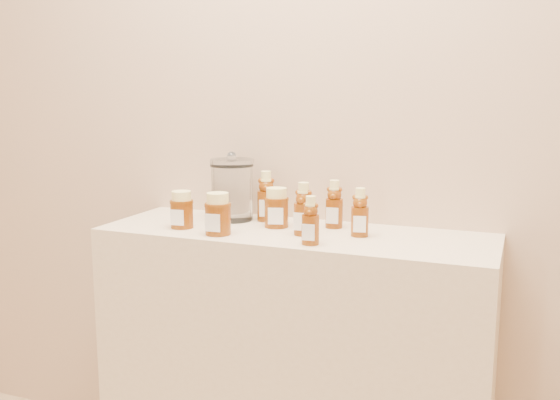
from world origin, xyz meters
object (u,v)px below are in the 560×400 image
at_px(bear_bottle_front_left, 303,205).
at_px(display_table, 294,370).
at_px(bear_bottle_back_left, 266,193).
at_px(glass_canister, 232,187).
at_px(honey_jar_left, 182,210).

bearing_deg(bear_bottle_front_left, display_table, 143.25).
bearing_deg(bear_bottle_back_left, glass_canister, 173.65).
relative_size(display_table, honey_jar_left, 10.34).
bearing_deg(glass_canister, bear_bottle_back_left, 14.04).
height_order(display_table, bear_bottle_back_left, bear_bottle_back_left).
bearing_deg(display_table, honey_jar_left, -166.97).
bearing_deg(display_table, bear_bottle_back_left, 140.67).
height_order(bear_bottle_front_left, glass_canister, glass_canister).
xyz_separation_m(display_table, honey_jar_left, (-0.34, -0.08, 0.51)).
distance_m(display_table, bear_bottle_front_left, 0.54).
distance_m(bear_bottle_back_left, glass_canister, 0.11).
distance_m(honey_jar_left, glass_canister, 0.20).
bearing_deg(bear_bottle_back_left, bear_bottle_front_left, -59.38).
xyz_separation_m(bear_bottle_back_left, honey_jar_left, (-0.20, -0.20, -0.04)).
relative_size(bear_bottle_back_left, glass_canister, 0.85).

